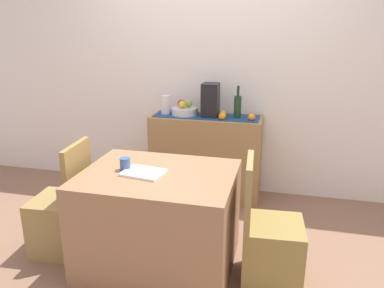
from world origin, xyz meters
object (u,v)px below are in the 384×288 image
at_px(sideboard_console, 206,157).
at_px(chair_by_corner, 270,247).
at_px(open_book, 143,173).
at_px(coffee_cup, 125,164).
at_px(wine_bottle, 238,106).
at_px(chair_near_window, 63,220).
at_px(coffee_maker, 210,100).
at_px(dining_table, 159,220).
at_px(ceramic_vase, 166,105).
at_px(fruit_bowl, 185,111).

relative_size(sideboard_console, chair_by_corner, 1.24).
bearing_deg(open_book, sideboard_console, 91.14).
bearing_deg(sideboard_console, coffee_cup, -103.95).
bearing_deg(sideboard_console, wine_bottle, -0.00).
xyz_separation_m(open_book, chair_near_window, (-0.71, 0.04, -0.48)).
height_order(sideboard_console, coffee_cup, sideboard_console).
xyz_separation_m(wine_bottle, coffee_cup, (-0.63, -1.29, -0.19)).
xyz_separation_m(open_book, chair_by_corner, (0.89, 0.04, -0.48)).
height_order(coffee_maker, dining_table, coffee_maker).
xyz_separation_m(wine_bottle, ceramic_vase, (-0.74, 0.00, -0.02)).
height_order(wine_bottle, ceramic_vase, wine_bottle).
distance_m(coffee_maker, open_book, 1.37).
distance_m(wine_bottle, ceramic_vase, 0.74).
height_order(chair_near_window, chair_by_corner, same).
bearing_deg(dining_table, wine_bottle, 73.29).
xyz_separation_m(sideboard_console, wine_bottle, (0.31, -0.00, 0.55)).
bearing_deg(wine_bottle, coffee_maker, 180.00).
xyz_separation_m(fruit_bowl, chair_near_window, (-0.65, -1.29, -0.63)).
relative_size(sideboard_console, ceramic_vase, 5.73).
relative_size(coffee_maker, coffee_cup, 3.66).
relative_size(coffee_maker, chair_by_corner, 0.37).
xyz_separation_m(wine_bottle, open_book, (-0.48, -1.33, -0.22)).
bearing_deg(sideboard_console, chair_by_corner, -60.79).
bearing_deg(fruit_bowl, ceramic_vase, 180.00).
height_order(wine_bottle, chair_by_corner, wine_bottle).
bearing_deg(chair_near_window, fruit_bowl, 63.09).
height_order(sideboard_console, fruit_bowl, fruit_bowl).
xyz_separation_m(fruit_bowl, coffee_maker, (0.26, 0.00, 0.13)).
bearing_deg(coffee_maker, sideboard_console, 180.00).
height_order(fruit_bowl, open_book, fruit_bowl).
bearing_deg(dining_table, open_book, -156.51).
distance_m(fruit_bowl, chair_by_corner, 1.72).
xyz_separation_m(sideboard_console, ceramic_vase, (-0.43, 0.00, 0.52)).
bearing_deg(chair_near_window, open_book, -3.34).
relative_size(ceramic_vase, coffee_cup, 2.13).
bearing_deg(fruit_bowl, wine_bottle, -0.00).
bearing_deg(chair_by_corner, dining_table, 179.92).
relative_size(wine_bottle, coffee_maker, 0.96).
distance_m(open_book, coffee_cup, 0.16).
height_order(dining_table, coffee_cup, coffee_cup).
relative_size(dining_table, open_book, 3.84).
distance_m(wine_bottle, chair_near_window, 1.89).
bearing_deg(wine_bottle, ceramic_vase, 180.00).
xyz_separation_m(fruit_bowl, coffee_cup, (-0.10, -1.29, -0.11)).
distance_m(fruit_bowl, dining_table, 1.40).
bearing_deg(fruit_bowl, open_book, -87.69).
bearing_deg(open_book, chair_near_window, -174.87).
xyz_separation_m(wine_bottle, coffee_maker, (-0.27, 0.00, 0.05)).
xyz_separation_m(ceramic_vase, open_book, (0.26, -1.33, -0.20)).
bearing_deg(ceramic_vase, wine_bottle, -0.00).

